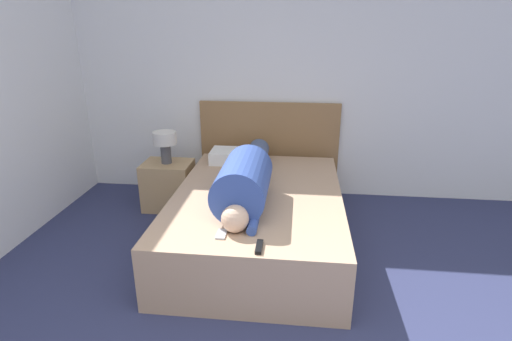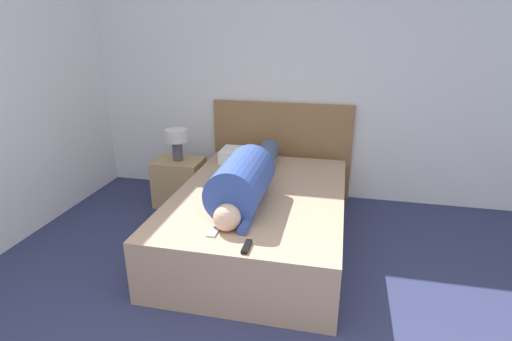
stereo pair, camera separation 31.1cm
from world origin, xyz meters
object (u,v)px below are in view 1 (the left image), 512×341
object	(u,v)px
person_lying	(246,178)
nightstand	(169,185)
tv_remote	(259,247)
cell_phone	(222,234)
pillow_near_headboard	(238,156)
bed	(258,218)
table_lamp	(165,142)

from	to	relation	value
person_lying	nightstand	bearing A→B (deg)	140.92
tv_remote	cell_phone	bearing A→B (deg)	151.60
pillow_near_headboard	cell_phone	bearing A→B (deg)	-85.42
bed	tv_remote	world-z (taller)	tv_remote
person_lying	bed	bearing A→B (deg)	53.96
pillow_near_headboard	tv_remote	xyz separation A→B (m)	(0.39, -1.63, -0.05)
person_lying	cell_phone	xyz separation A→B (m)	(-0.08, -0.63, -0.16)
bed	cell_phone	distance (m)	0.80
table_lamp	person_lying	xyz separation A→B (m)	(0.91, -0.74, -0.06)
pillow_near_headboard	tv_remote	bearing A→B (deg)	-76.64
cell_phone	table_lamp	bearing A→B (deg)	121.23
nightstand	tv_remote	distance (m)	1.88
pillow_near_headboard	cell_phone	xyz separation A→B (m)	(0.12, -1.49, -0.06)
table_lamp	nightstand	bearing A→B (deg)	0.00
tv_remote	person_lying	bearing A→B (deg)	103.48
person_lying	tv_remote	xyz separation A→B (m)	(0.18, -0.77, -0.16)
cell_phone	person_lying	bearing A→B (deg)	82.37
bed	table_lamp	size ratio (longest dim) A/B	6.16
person_lying	tv_remote	world-z (taller)	person_lying
nightstand	pillow_near_headboard	distance (m)	0.78
person_lying	table_lamp	bearing A→B (deg)	140.92
nightstand	tv_remote	bearing A→B (deg)	-54.03
pillow_near_headboard	tv_remote	world-z (taller)	pillow_near_headboard
nightstand	pillow_near_headboard	bearing A→B (deg)	9.62
bed	tv_remote	distance (m)	0.93
nightstand	person_lying	xyz separation A→B (m)	(0.91, -0.74, 0.41)
table_lamp	cell_phone	distance (m)	1.61
nightstand	table_lamp	distance (m)	0.47
pillow_near_headboard	cell_phone	world-z (taller)	pillow_near_headboard
bed	person_lying	bearing A→B (deg)	-126.04
bed	pillow_near_headboard	distance (m)	0.86
bed	table_lamp	bearing A→B (deg)	147.80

